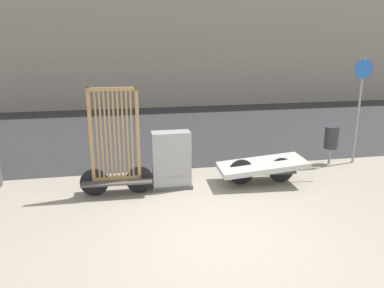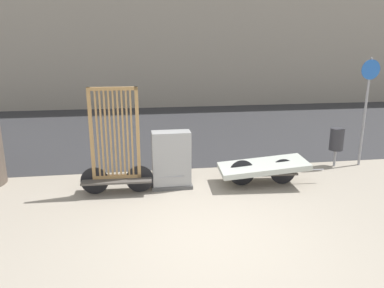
{
  "view_description": "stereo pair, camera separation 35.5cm",
  "coord_description": "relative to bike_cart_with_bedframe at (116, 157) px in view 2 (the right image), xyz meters",
  "views": [
    {
      "loc": [
        -1.51,
        -5.35,
        3.15
      ],
      "look_at": [
        0.0,
        2.23,
        1.02
      ],
      "focal_mm": 35.0,
      "sensor_mm": 36.0,
      "label": 1
    },
    {
      "loc": [
        -1.16,
        -5.41,
        3.15
      ],
      "look_at": [
        0.0,
        2.23,
        1.02
      ],
      "focal_mm": 35.0,
      "sensor_mm": 36.0,
      "label": 2
    }
  ],
  "objects": [
    {
      "name": "bike_cart_with_bedframe",
      "position": [
        0.0,
        0.0,
        0.0
      ],
      "size": [
        2.2,
        0.61,
        2.27
      ],
      "rotation": [
        0.0,
        0.0,
        -0.03
      ],
      "color": "#4C4742",
      "rests_on": "ground_plane"
    },
    {
      "name": "sign_post",
      "position": [
        6.21,
        0.97,
        0.93
      ],
      "size": [
        0.49,
        0.06,
        2.77
      ],
      "color": "gray",
      "rests_on": "ground_plane"
    },
    {
      "name": "road_strip",
      "position": [
        1.61,
        5.96,
        -0.8
      ],
      "size": [
        56.0,
        9.28,
        0.01
      ],
      "color": "#2D2D30",
      "rests_on": "ground_plane"
    },
    {
      "name": "ground_plane",
      "position": [
        1.61,
        -2.23,
        -0.81
      ],
      "size": [
        60.0,
        60.0,
        0.0
      ],
      "primitive_type": "plane",
      "color": "gray"
    },
    {
      "name": "utility_cabinet",
      "position": [
        1.17,
        0.15,
        -0.21
      ],
      "size": [
        0.89,
        0.45,
        1.28
      ],
      "color": "#4C4C4C",
      "rests_on": "ground_plane"
    },
    {
      "name": "trash_bin",
      "position": [
        5.52,
        0.97,
        -0.1
      ],
      "size": [
        0.35,
        0.35,
        1.01
      ],
      "color": "gray",
      "rests_on": "ground_plane"
    },
    {
      "name": "bike_cart_with_mattress",
      "position": [
        3.22,
        0.0,
        -0.4
      ],
      "size": [
        2.43,
        1.04,
        0.59
      ],
      "rotation": [
        0.0,
        0.0,
        -0.06
      ],
      "color": "#4C4742",
      "rests_on": "ground_plane"
    }
  ]
}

